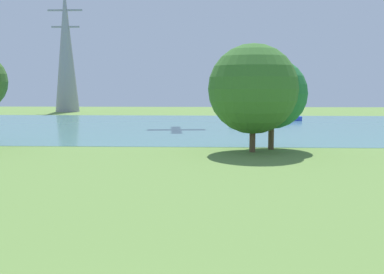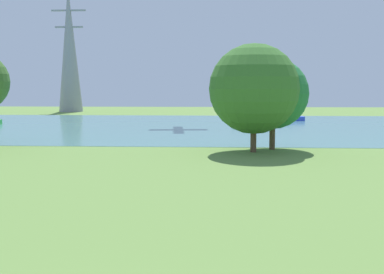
{
  "view_description": "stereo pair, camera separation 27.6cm",
  "coord_description": "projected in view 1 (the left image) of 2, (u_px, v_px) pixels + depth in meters",
  "views": [
    {
      "loc": [
        2.28,
        -7.58,
        4.88
      ],
      "look_at": [
        1.04,
        20.72,
        1.82
      ],
      "focal_mm": 44.67,
      "sensor_mm": 36.0,
      "label": 1
    },
    {
      "loc": [
        2.56,
        -7.57,
        4.88
      ],
      "look_at": [
        1.04,
        20.72,
        1.82
      ],
      "focal_mm": 44.67,
      "sensor_mm": 36.0,
      "label": 2
    }
  ],
  "objects": [
    {
      "name": "tree_mid_shore",
      "position": [
        253.0,
        89.0,
        34.77
      ],
      "size": [
        6.59,
        6.59,
        7.93
      ],
      "color": "brown",
      "rests_on": "ground"
    },
    {
      "name": "ground_plane",
      "position": [
        176.0,
        163.0,
        30.01
      ],
      "size": [
        160.0,
        160.0,
        0.0
      ],
      "primitive_type": "plane",
      "color": "olive"
    },
    {
      "name": "water_surface",
      "position": [
        194.0,
        126.0,
        57.82
      ],
      "size": [
        140.0,
        40.0,
        0.02
      ],
      "primitive_type": "cube",
      "color": "slate",
      "rests_on": "ground"
    },
    {
      "name": "sailboat_gray",
      "position": [
        249.0,
        122.0,
        58.76
      ],
      "size": [
        5.03,
        2.89,
        6.85
      ],
      "color": "gray",
      "rests_on": "water_surface"
    },
    {
      "name": "electricity_pylon",
      "position": [
        66.0,
        49.0,
        88.26
      ],
      "size": [
        6.4,
        4.4,
        23.3
      ],
      "color": "gray",
      "rests_on": "ground"
    },
    {
      "name": "sailboat_blue",
      "position": [
        284.0,
        117.0,
        66.49
      ],
      "size": [
        4.89,
        1.82,
        5.7
      ],
      "color": "blue",
      "rests_on": "water_surface"
    },
    {
      "name": "tree_east_near",
      "position": [
        272.0,
        94.0,
        36.28
      ],
      "size": [
        5.38,
        5.38,
        6.96
      ],
      "color": "brown",
      "rests_on": "ground"
    }
  ]
}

